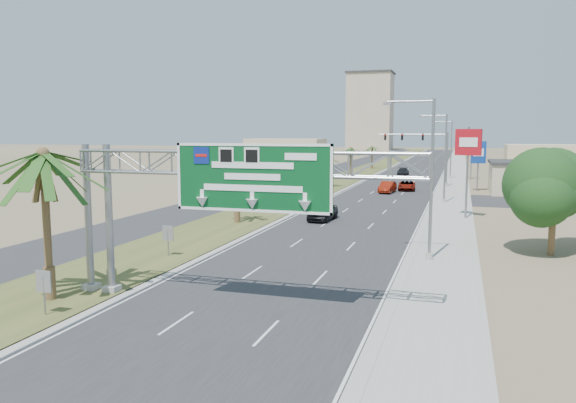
# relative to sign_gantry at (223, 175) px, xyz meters

# --- Properties ---
(road) EXTENTS (12.00, 300.00, 0.02)m
(road) POSITION_rel_sign_gantry_xyz_m (1.06, 100.07, -6.05)
(road) COLOR #28282B
(road) RESTS_ON ground
(sidewalk_right) EXTENTS (4.00, 300.00, 0.10)m
(sidewalk_right) POSITION_rel_sign_gantry_xyz_m (9.56, 100.07, -6.01)
(sidewalk_right) COLOR #9E9B93
(sidewalk_right) RESTS_ON ground
(median_grass) EXTENTS (7.00, 300.00, 0.12)m
(median_grass) POSITION_rel_sign_gantry_xyz_m (-8.94, 100.07, -6.00)
(median_grass) COLOR #464D22
(median_grass) RESTS_ON ground
(opposing_road) EXTENTS (8.00, 300.00, 0.02)m
(opposing_road) POSITION_rel_sign_gantry_xyz_m (-15.94, 100.07, -6.05)
(opposing_road) COLOR #28282B
(opposing_road) RESTS_ON ground
(sign_gantry) EXTENTS (16.75, 1.24, 7.50)m
(sign_gantry) POSITION_rel_sign_gantry_xyz_m (0.00, 0.00, 0.00)
(sign_gantry) COLOR gray
(sign_gantry) RESTS_ON ground
(palm_near) EXTENTS (5.70, 5.70, 8.35)m
(palm_near) POSITION_rel_sign_gantry_xyz_m (-8.14, -1.93, 0.87)
(palm_near) COLOR brown
(palm_near) RESTS_ON ground
(palm_row_b) EXTENTS (3.99, 3.99, 5.95)m
(palm_row_b) POSITION_rel_sign_gantry_xyz_m (-8.44, 22.07, -1.16)
(palm_row_b) COLOR brown
(palm_row_b) RESTS_ON ground
(palm_row_c) EXTENTS (3.99, 3.99, 6.75)m
(palm_row_c) POSITION_rel_sign_gantry_xyz_m (-8.44, 38.07, -0.39)
(palm_row_c) COLOR brown
(palm_row_c) RESTS_ON ground
(palm_row_d) EXTENTS (3.99, 3.99, 5.45)m
(palm_row_d) POSITION_rel_sign_gantry_xyz_m (-8.44, 56.07, -1.64)
(palm_row_d) COLOR brown
(palm_row_d) RESTS_ON ground
(palm_row_e) EXTENTS (3.99, 3.99, 6.15)m
(palm_row_e) POSITION_rel_sign_gantry_xyz_m (-8.44, 75.07, -0.97)
(palm_row_e) COLOR brown
(palm_row_e) RESTS_ON ground
(palm_row_f) EXTENTS (3.99, 3.99, 5.75)m
(palm_row_f) POSITION_rel_sign_gantry_xyz_m (-8.44, 100.07, -1.35)
(palm_row_f) COLOR brown
(palm_row_f) RESTS_ON ground
(streetlight_near) EXTENTS (3.27, 0.44, 10.00)m
(streetlight_near) POSITION_rel_sign_gantry_xyz_m (8.36, 12.07, -1.36)
(streetlight_near) COLOR gray
(streetlight_near) RESTS_ON ground
(streetlight_mid) EXTENTS (3.27, 0.44, 10.00)m
(streetlight_mid) POSITION_rel_sign_gantry_xyz_m (8.36, 42.07, -1.36)
(streetlight_mid) COLOR gray
(streetlight_mid) RESTS_ON ground
(streetlight_far) EXTENTS (3.27, 0.44, 10.00)m
(streetlight_far) POSITION_rel_sign_gantry_xyz_m (8.36, 78.07, -1.36)
(streetlight_far) COLOR gray
(streetlight_far) RESTS_ON ground
(signal_mast) EXTENTS (10.28, 0.71, 8.00)m
(signal_mast) POSITION_rel_sign_gantry_xyz_m (6.23, 62.05, -1.21)
(signal_mast) COLOR gray
(signal_mast) RESTS_ON ground
(store_building) EXTENTS (18.00, 10.00, 4.00)m
(store_building) POSITION_rel_sign_gantry_xyz_m (23.06, 56.07, -4.06)
(store_building) COLOR #CDB68A
(store_building) RESTS_ON ground
(oak_near) EXTENTS (4.50, 4.50, 6.80)m
(oak_near) POSITION_rel_sign_gantry_xyz_m (16.06, 16.07, -1.53)
(oak_near) COLOR brown
(oak_near) RESTS_ON ground
(median_signback_a) EXTENTS (0.75, 0.08, 2.08)m
(median_signback_a) POSITION_rel_sign_gantry_xyz_m (-6.74, -3.93, -4.61)
(median_signback_a) COLOR gray
(median_signback_a) RESTS_ON ground
(median_signback_b) EXTENTS (0.75, 0.08, 2.08)m
(median_signback_b) POSITION_rel_sign_gantry_xyz_m (-7.44, 8.07, -4.61)
(median_signback_b) COLOR gray
(median_signback_b) RESTS_ON ground
(tower_distant) EXTENTS (20.00, 16.00, 35.00)m
(tower_distant) POSITION_rel_sign_gantry_xyz_m (-30.94, 240.07, 11.44)
(tower_distant) COLOR tan
(tower_distant) RESTS_ON ground
(building_distant_left) EXTENTS (24.00, 14.00, 6.00)m
(building_distant_left) POSITION_rel_sign_gantry_xyz_m (-43.94, 150.07, -3.06)
(building_distant_left) COLOR #CDB68A
(building_distant_left) RESTS_ON ground
(building_distant_right) EXTENTS (20.00, 12.00, 5.00)m
(building_distant_right) POSITION_rel_sign_gantry_xyz_m (31.06, 130.07, -3.56)
(building_distant_right) COLOR #CDB68A
(building_distant_right) RESTS_ON ground
(car_left_lane) EXTENTS (2.20, 4.85, 1.61)m
(car_left_lane) POSITION_rel_sign_gantry_xyz_m (-1.62, 25.96, -5.25)
(car_left_lane) COLOR black
(car_left_lane) RESTS_ON ground
(car_mid_lane) EXTENTS (2.00, 4.75, 1.53)m
(car_mid_lane) POSITION_rel_sign_gantry_xyz_m (1.05, 51.31, -5.29)
(car_mid_lane) COLOR maroon
(car_mid_lane) RESTS_ON ground
(car_right_lane) EXTENTS (2.56, 5.01, 1.35)m
(car_right_lane) POSITION_rel_sign_gantry_xyz_m (3.21, 55.37, -5.38)
(car_right_lane) COLOR gray
(car_right_lane) RESTS_ON ground
(car_far) EXTENTS (2.56, 5.41, 1.53)m
(car_far) POSITION_rel_sign_gantry_xyz_m (0.23, 80.66, -5.29)
(car_far) COLOR black
(car_far) RESTS_ON ground
(pole_sign_red_near) EXTENTS (2.35, 1.13, 8.49)m
(pole_sign_red_near) POSITION_rel_sign_gantry_xyz_m (10.83, 30.63, 0.58)
(pole_sign_red_near) COLOR gray
(pole_sign_red_near) RESTS_ON ground
(pole_sign_blue) EXTENTS (2.01, 0.81, 7.00)m
(pole_sign_blue) POSITION_rel_sign_gantry_xyz_m (12.49, 57.27, -0.99)
(pole_sign_blue) COLOR gray
(pole_sign_blue) RESTS_ON ground
(pole_sign_red_far) EXTENTS (2.22, 0.61, 7.78)m
(pole_sign_red_far) POSITION_rel_sign_gantry_xyz_m (11.95, 77.09, 0.06)
(pole_sign_red_far) COLOR gray
(pole_sign_red_far) RESTS_ON ground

